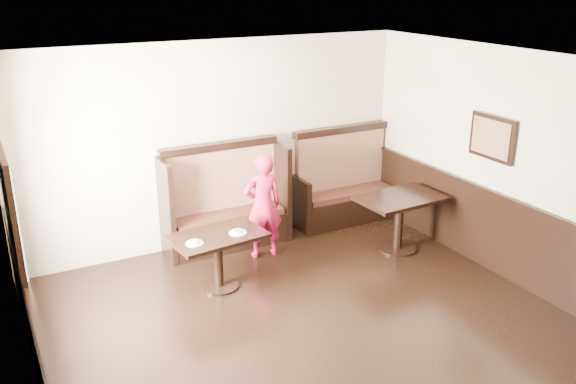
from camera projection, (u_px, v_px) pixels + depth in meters
ground at (358, 371)px, 5.85m from camera, size 7.00×7.00×0.00m
room_shell at (317, 304)px, 5.72m from camera, size 7.00×7.00×7.00m
booth_main at (225, 209)px, 8.40m from camera, size 1.75×0.72×1.45m
booth_neighbor at (344, 190)px, 9.28m from camera, size 1.65×0.72×1.45m
table_main at (218, 247)px, 7.23m from camera, size 1.16×0.80×0.70m
table_neighbor at (400, 210)px, 8.22m from camera, size 1.16×0.79×0.78m
child at (263, 206)px, 8.01m from camera, size 0.55×0.39×1.43m
pizza_plate_left at (195, 242)px, 6.94m from camera, size 0.20×0.20×0.04m
pizza_plate_right at (238, 232)px, 7.22m from camera, size 0.21×0.21×0.04m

